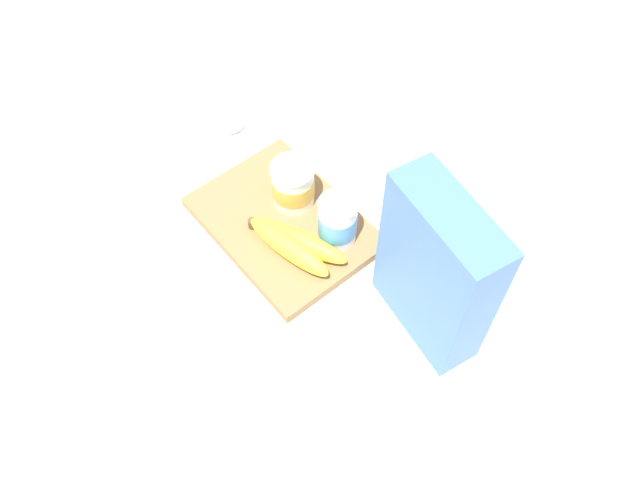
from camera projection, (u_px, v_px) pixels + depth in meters
ground_plane at (284, 227)px, 1.12m from camera, size 2.40×2.40×0.00m
cutting_board at (284, 223)px, 1.11m from camera, size 0.30×0.22×0.02m
cereal_box at (436, 272)px, 0.91m from camera, size 0.19×0.10×0.28m
yogurt_cup_front at (293, 185)px, 1.09m from camera, size 0.07×0.07×0.08m
yogurt_cup_back at (337, 221)px, 1.05m from camera, size 0.06×0.06×0.09m
banana_bunch at (293, 244)px, 1.05m from camera, size 0.17×0.10×0.04m
spoon at (223, 135)px, 1.23m from camera, size 0.03×0.13×0.01m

